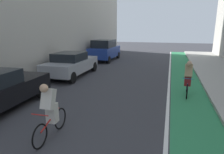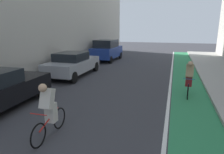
# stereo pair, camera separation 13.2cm
# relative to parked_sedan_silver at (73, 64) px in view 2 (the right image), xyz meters

# --- Properties ---
(ground_plane) EXTENTS (73.71, 73.71, 0.00)m
(ground_plane) POSITION_rel_parked_sedan_silver_xyz_m (3.37, -2.62, -0.79)
(ground_plane) COLOR #38383D
(bike_lane_paint) EXTENTS (1.60, 33.50, 0.00)m
(bike_lane_paint) POSITION_rel_parked_sedan_silver_xyz_m (6.99, -0.62, -0.79)
(bike_lane_paint) COLOR #2D8451
(bike_lane_paint) RESTS_ON ground
(lane_divider_stripe) EXTENTS (0.12, 33.50, 0.00)m
(lane_divider_stripe) POSITION_rel_parked_sedan_silver_xyz_m (6.09, -0.62, -0.79)
(lane_divider_stripe) COLOR white
(lane_divider_stripe) RESTS_ON ground
(parked_sedan_silver) EXTENTS (2.03, 4.54, 1.53)m
(parked_sedan_silver) POSITION_rel_parked_sedan_silver_xyz_m (0.00, 0.00, 0.00)
(parked_sedan_silver) COLOR #9EA0A8
(parked_sedan_silver) RESTS_ON ground
(parked_suv_blue) EXTENTS (2.00, 4.30, 1.98)m
(parked_suv_blue) POSITION_rel_parked_sedan_silver_xyz_m (-0.00, 6.70, 0.23)
(parked_suv_blue) COLOR navy
(parked_suv_blue) RESTS_ON ground
(cyclist_mid) EXTENTS (0.48, 1.70, 1.60)m
(cyclist_mid) POSITION_rel_parked_sedan_silver_xyz_m (2.99, -6.87, 0.02)
(cyclist_mid) COLOR black
(cyclist_mid) RESTS_ON ground
(cyclist_trailing) EXTENTS (0.48, 1.73, 1.62)m
(cyclist_trailing) POSITION_rel_parked_sedan_silver_xyz_m (6.88, -1.97, 0.02)
(cyclist_trailing) COLOR black
(cyclist_trailing) RESTS_ON ground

